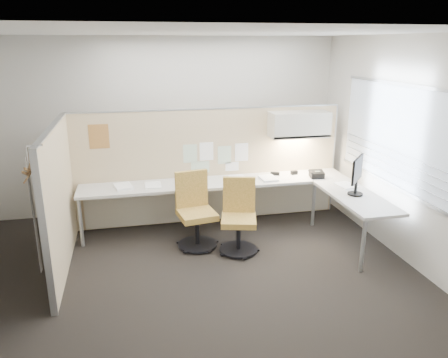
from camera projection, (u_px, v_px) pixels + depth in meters
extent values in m
cube|color=black|center=(190.00, 272.00, 5.38)|extent=(5.50, 4.50, 0.01)
cube|color=white|center=(184.00, 31.00, 4.54)|extent=(5.50, 4.50, 0.01)
cube|color=beige|center=(168.00, 126.00, 7.05)|extent=(5.50, 0.02, 2.80)
cube|color=beige|center=(235.00, 249.00, 2.86)|extent=(5.50, 0.02, 2.80)
cube|color=beige|center=(403.00, 150.00, 5.52)|extent=(0.02, 4.50, 2.80)
cube|color=#97A1AF|center=(403.00, 138.00, 5.47)|extent=(0.01, 2.80, 1.30)
cube|color=beige|center=(209.00, 166.00, 6.72)|extent=(4.10, 0.06, 1.75)
cube|color=beige|center=(60.00, 200.00, 5.27)|extent=(0.06, 2.20, 1.75)
cube|color=beige|center=(217.00, 183.00, 6.47)|extent=(4.00, 0.60, 0.04)
cube|color=beige|center=(356.00, 197.00, 5.86)|extent=(0.60, 1.47, 0.04)
cube|color=beige|center=(214.00, 200.00, 6.83)|extent=(3.90, 0.02, 0.64)
cylinder|color=#A5A8AA|center=(81.00, 223.00, 5.94)|extent=(0.05, 0.05, 0.69)
cylinder|color=#A5A8AA|center=(363.00, 246.00, 5.28)|extent=(0.05, 0.05, 0.69)
cylinder|color=#A5A8AA|center=(314.00, 204.00, 6.65)|extent=(0.05, 0.05, 0.69)
cube|color=beige|center=(299.00, 124.00, 6.61)|extent=(0.90, 0.36, 0.38)
cube|color=#FFEABF|center=(298.00, 138.00, 6.67)|extent=(0.60, 0.06, 0.02)
cube|color=#8CBF8C|center=(190.00, 154.00, 6.56)|extent=(0.21, 0.00, 0.28)
cube|color=white|center=(206.00, 151.00, 6.60)|extent=(0.21, 0.00, 0.28)
cube|color=#8CBF8C|center=(225.00, 155.00, 6.68)|extent=(0.21, 0.00, 0.28)
cube|color=white|center=(242.00, 152.00, 6.73)|extent=(0.21, 0.00, 0.28)
cube|color=#8CBF8C|center=(200.00, 167.00, 6.65)|extent=(0.28, 0.00, 0.18)
cube|color=white|center=(232.00, 166.00, 6.76)|extent=(0.21, 0.00, 0.14)
cube|color=orange|center=(99.00, 137.00, 6.19)|extent=(0.28, 0.00, 0.35)
cylinder|color=black|center=(198.00, 244.00, 6.02)|extent=(0.54, 0.54, 0.03)
cylinder|color=black|center=(197.00, 231.00, 5.96)|extent=(0.06, 0.06, 0.41)
cube|color=#E9B056|center=(197.00, 215.00, 5.89)|extent=(0.54, 0.54, 0.08)
cube|color=#E9B056|center=(191.00, 189.00, 6.00)|extent=(0.46, 0.13, 0.51)
cylinder|color=black|center=(238.00, 249.00, 5.88)|extent=(0.51, 0.51, 0.03)
cylinder|color=black|center=(239.00, 236.00, 5.82)|extent=(0.06, 0.06, 0.39)
cube|color=#E9B056|center=(239.00, 220.00, 5.75)|extent=(0.55, 0.55, 0.08)
cube|color=#E9B056|center=(239.00, 195.00, 5.87)|extent=(0.43, 0.17, 0.49)
cylinder|color=black|center=(355.00, 194.00, 5.88)|extent=(0.21, 0.21, 0.02)
cylinder|color=black|center=(356.00, 188.00, 5.86)|extent=(0.04, 0.04, 0.18)
cube|color=black|center=(357.00, 169.00, 5.78)|extent=(0.35, 0.39, 0.33)
cube|color=black|center=(357.00, 169.00, 5.78)|extent=(0.30, 0.34, 0.29)
cube|color=black|center=(317.00, 174.00, 6.63)|extent=(0.22, 0.22, 0.12)
cylinder|color=black|center=(311.00, 172.00, 6.62)|extent=(0.06, 0.17, 0.04)
cube|color=black|center=(275.00, 174.00, 6.76)|extent=(0.15, 0.08, 0.05)
cube|color=black|center=(294.00, 173.00, 6.80)|extent=(0.11, 0.08, 0.06)
cube|color=silver|center=(35.00, 145.00, 4.08)|extent=(0.14, 0.02, 0.02)
cylinder|color=silver|center=(28.00, 155.00, 4.09)|extent=(0.02, 0.02, 0.14)
cube|color=#AD7F4C|center=(30.00, 168.00, 4.13)|extent=(0.02, 0.40, 0.12)
cube|color=#AD7F4C|center=(27.00, 171.00, 4.16)|extent=(0.02, 0.40, 0.12)
cube|color=#90929A|center=(35.00, 226.00, 4.25)|extent=(0.01, 0.07, 0.99)
cube|color=white|center=(123.00, 186.00, 6.18)|extent=(0.29, 0.34, 0.03)
cube|color=white|center=(153.00, 185.00, 6.26)|extent=(0.23, 0.30, 0.02)
cube|color=white|center=(192.00, 184.00, 6.26)|extent=(0.25, 0.31, 0.04)
cube|color=white|center=(238.00, 178.00, 6.61)|extent=(0.25, 0.32, 0.01)
cube|color=white|center=(268.00, 178.00, 6.55)|extent=(0.24, 0.31, 0.03)
cube|color=white|center=(346.00, 186.00, 6.24)|extent=(0.27, 0.33, 0.02)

